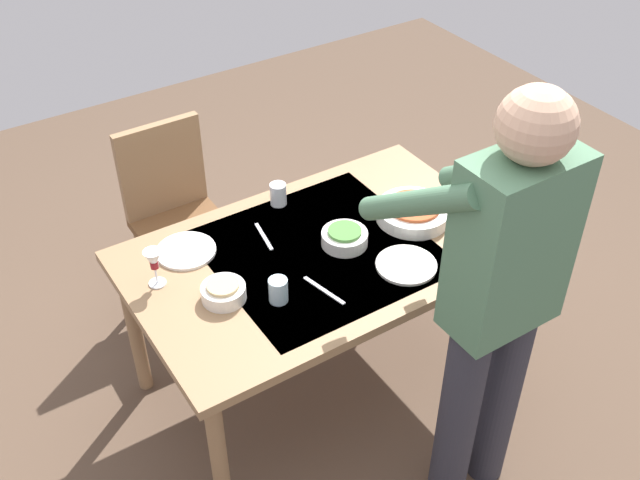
{
  "coord_description": "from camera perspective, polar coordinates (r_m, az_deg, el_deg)",
  "views": [
    {
      "loc": [
        1.21,
        1.88,
        2.56
      ],
      "look_at": [
        0.0,
        0.0,
        0.79
      ],
      "focal_mm": 42.2,
      "sensor_mm": 36.0,
      "label": 1
    }
  ],
  "objects": [
    {
      "name": "side_bowl_bread",
      "position": [
        2.68,
        -7.33,
        -3.89
      ],
      "size": [
        0.16,
        0.16,
        0.07
      ],
      "color": "white",
      "rests_on": "dining_table"
    },
    {
      "name": "table_knife",
      "position": [
        2.71,
        0.31,
        -3.84
      ],
      "size": [
        0.06,
        0.2,
        0.0
      ],
      "primitive_type": "cube",
      "rotation": [
        0.0,
        0.0,
        0.21
      ],
      "color": "silver",
      "rests_on": "dining_table"
    },
    {
      "name": "water_cup_near_right",
      "position": [
        2.64,
        -3.18,
        -3.83
      ],
      "size": [
        0.07,
        0.07,
        0.09
      ],
      "primitive_type": "cylinder",
      "color": "silver",
      "rests_on": "dining_table"
    },
    {
      "name": "dinner_plate_near",
      "position": [
        2.83,
        6.56,
        -1.89
      ],
      "size": [
        0.23,
        0.23,
        0.01
      ],
      "primitive_type": "cylinder",
      "color": "white",
      "rests_on": "dining_table"
    },
    {
      "name": "side_bowl_salad",
      "position": [
        2.9,
        1.88,
        0.22
      ],
      "size": [
        0.18,
        0.18,
        0.07
      ],
      "color": "white",
      "rests_on": "dining_table"
    },
    {
      "name": "water_cup_near_left",
      "position": [
        3.11,
        -3.19,
        3.49
      ],
      "size": [
        0.07,
        0.07,
        0.1
      ],
      "primitive_type": "cylinder",
      "color": "silver",
      "rests_on": "dining_table"
    },
    {
      "name": "table_fork",
      "position": [
        2.95,
        -4.28,
        0.27
      ],
      "size": [
        0.04,
        0.18,
        0.0
      ],
      "primitive_type": "cube",
      "rotation": [
        0.0,
        0.0,
        -0.17
      ],
      "color": "silver",
      "rests_on": "dining_table"
    },
    {
      "name": "dinner_plate_far",
      "position": [
        2.92,
        -10.12,
        -0.81
      ],
      "size": [
        0.23,
        0.23,
        0.01
      ],
      "primitive_type": "cylinder",
      "color": "white",
      "rests_on": "dining_table"
    },
    {
      "name": "ground_plane",
      "position": [
        3.4,
        0.0,
        -10.5
      ],
      "size": [
        6.0,
        6.0,
        0.0
      ],
      "primitive_type": "plane",
      "color": "brown"
    },
    {
      "name": "person_server",
      "position": [
        2.42,
        13.27,
        -4.09
      ],
      "size": [
        0.42,
        0.61,
        1.69
      ],
      "color": "#2D2D38",
      "rests_on": "ground_plane"
    },
    {
      "name": "dining_table",
      "position": [
        2.93,
        0.0,
        -1.92
      ],
      "size": [
        1.46,
        0.92,
        0.74
      ],
      "color": "#93704C",
      "rests_on": "ground_plane"
    },
    {
      "name": "wine_glass_left",
      "position": [
        2.73,
        -12.49,
        -1.61
      ],
      "size": [
        0.07,
        0.07,
        0.15
      ],
      "color": "white",
      "rests_on": "dining_table"
    },
    {
      "name": "chair_near",
      "position": [
        3.53,
        -10.96,
        2.41
      ],
      "size": [
        0.4,
        0.4,
        0.91
      ],
      "color": "brown",
      "rests_on": "ground_plane"
    },
    {
      "name": "serving_bowl_pasta",
      "position": [
        3.05,
        7.08,
        2.16
      ],
      "size": [
        0.3,
        0.3,
        0.07
      ],
      "color": "white",
      "rests_on": "dining_table"
    },
    {
      "name": "wine_bottle",
      "position": [
        3.01,
        12.47,
        2.78
      ],
      "size": [
        0.07,
        0.07,
        0.3
      ],
      "color": "black",
      "rests_on": "dining_table"
    }
  ]
}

